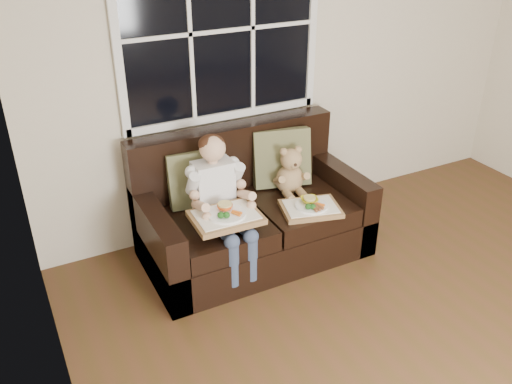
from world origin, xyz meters
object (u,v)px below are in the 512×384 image
loveseat (251,217)px  teddy_bear (291,174)px  tray_left (226,216)px  tray_right (311,207)px  child (219,192)px

loveseat → teddy_bear: loveseat is taller
teddy_bear → tray_left: (-0.69, -0.30, -0.03)m
teddy_bear → loveseat: bearing=-172.3°
tray_left → tray_right: bearing=-0.4°
teddy_bear → child: bearing=-161.2°
child → loveseat: bearing=21.6°
tray_left → loveseat: bearing=43.7°
loveseat → teddy_bear: bearing=-1.0°
loveseat → tray_right: 0.50m
loveseat → teddy_bear: (0.35, -0.01, 0.30)m
tray_right → teddy_bear: bearing=101.8°
loveseat → tray_left: (-0.35, -0.31, 0.27)m
child → tray_right: bearing=-18.6°
tray_right → tray_left: bearing=-167.3°
tray_left → tray_right: 0.68m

